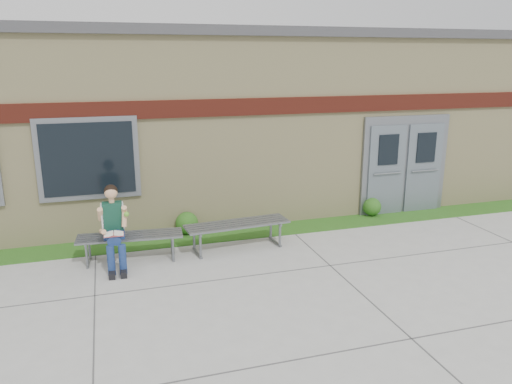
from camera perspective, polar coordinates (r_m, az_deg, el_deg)
name	(u,v)px	position (r m, az deg, el deg)	size (l,w,h in m)	color
ground	(287,285)	(8.27, 3.59, -10.52)	(80.00, 80.00, 0.00)	#9E9E99
grass_strip	(244,232)	(10.56, -1.35, -4.65)	(16.00, 0.80, 0.02)	#294C14
school_building	(209,116)	(13.31, -5.38, 8.67)	(16.20, 6.22, 4.20)	beige
bench_left	(130,241)	(9.34, -14.16, -5.43)	(1.90, 0.68, 0.48)	slate
bench_right	(237,229)	(9.60, -2.15, -4.22)	(2.04, 0.72, 0.52)	slate
girl	(114,226)	(9.00, -15.96, -3.75)	(0.53, 0.87, 1.46)	navy
shrub_mid	(187,223)	(10.48, -7.90, -3.53)	(0.47, 0.47, 0.47)	#294C14
shrub_east	(372,207)	(11.89, 13.12, -1.65)	(0.42, 0.42, 0.42)	#294C14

